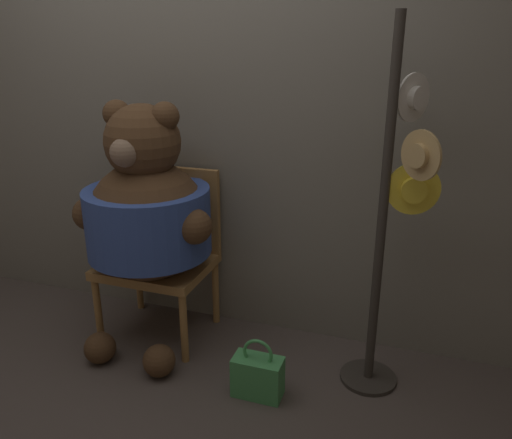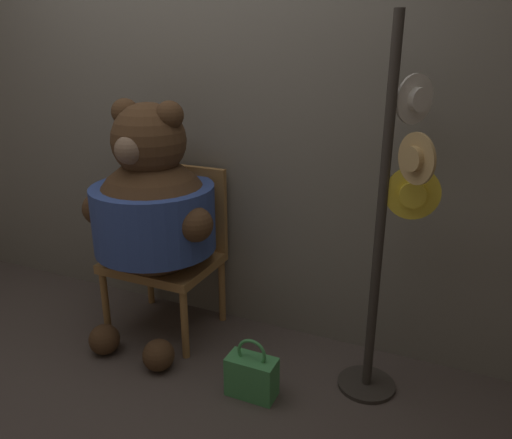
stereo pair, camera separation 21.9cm
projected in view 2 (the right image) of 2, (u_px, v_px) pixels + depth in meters
The scene contains 6 objects.
ground_plane at pixel (150, 359), 2.68m from camera, with size 14.00×14.00×0.00m, color #4C423D.
wall_back at pixel (201, 113), 2.81m from camera, with size 8.00×0.10×2.45m.
chair at pixel (171, 243), 2.89m from camera, with size 0.59×0.48×0.94m.
teddy_bear at pixel (153, 210), 2.65m from camera, with size 0.79×0.70×1.34m.
hat_display_rack at pixel (392, 226), 2.17m from camera, with size 0.37×0.39×1.73m.
handbag_on_ground at pixel (252, 375), 2.38m from camera, with size 0.24×0.12×0.31m.
Camera 2 is at (1.45, -1.83, 1.61)m, focal length 35.00 mm.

